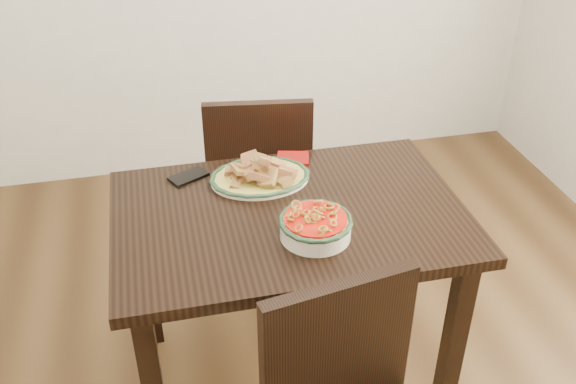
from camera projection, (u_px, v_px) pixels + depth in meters
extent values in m
cube|color=black|center=(289.00, 216.00, 2.05)|extent=(1.12, 0.74, 0.04)
cube|color=black|center=(453.00, 342.00, 2.10)|extent=(0.06, 0.06, 0.71)
cube|color=black|center=(146.00, 270.00, 2.41)|extent=(0.06, 0.06, 0.71)
cube|color=black|center=(389.00, 236.00, 2.59)|extent=(0.06, 0.06, 0.71)
cube|color=black|center=(258.00, 180.00, 2.80)|extent=(0.47, 0.47, 0.04)
cube|color=black|center=(293.00, 200.00, 3.08)|extent=(0.04, 0.04, 0.41)
cube|color=black|center=(222.00, 203.00, 3.05)|extent=(0.04, 0.04, 0.41)
cube|color=black|center=(300.00, 243.00, 2.79)|extent=(0.04, 0.04, 0.41)
cube|color=black|center=(222.00, 247.00, 2.77)|extent=(0.04, 0.04, 0.41)
cube|color=black|center=(259.00, 154.00, 2.51)|extent=(0.42, 0.10, 0.44)
cube|color=black|center=(337.00, 349.00, 1.65)|extent=(0.42, 0.11, 0.44)
ellipsoid|color=#EFE6CA|center=(260.00, 178.00, 2.19)|extent=(0.34, 0.25, 0.02)
ellipsoid|color=gold|center=(260.00, 177.00, 2.19)|extent=(0.32, 0.24, 0.01)
torus|color=#193921|center=(260.00, 176.00, 2.19)|extent=(0.26, 0.26, 0.01)
cylinder|color=#EEE2C9|center=(315.00, 228.00, 1.91)|extent=(0.21, 0.21, 0.06)
torus|color=#16321A|center=(316.00, 221.00, 1.90)|extent=(0.22, 0.22, 0.02)
cylinder|color=#B21508|center=(316.00, 219.00, 1.90)|extent=(0.19, 0.19, 0.01)
cube|color=black|center=(189.00, 176.00, 2.21)|extent=(0.15, 0.12, 0.01)
cube|color=maroon|center=(293.00, 159.00, 2.31)|extent=(0.13, 0.12, 0.01)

